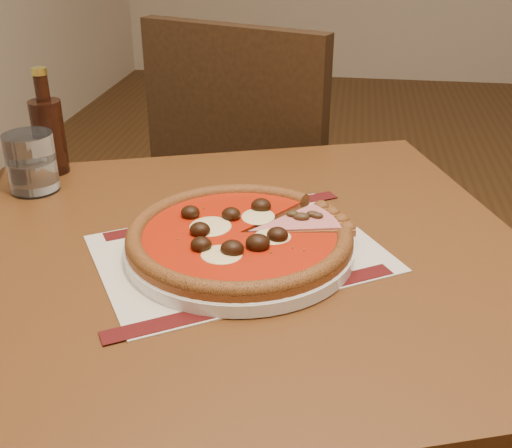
{
  "coord_description": "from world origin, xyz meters",
  "views": [
    {
      "loc": [
        -0.8,
        -1.87,
        1.2
      ],
      "look_at": [
        -0.92,
        -1.04,
        0.78
      ],
      "focal_mm": 45.0,
      "sensor_mm": 36.0,
      "label": 1
    }
  ],
  "objects": [
    {
      "name": "chair_far",
      "position": [
        -1.02,
        -0.37,
        0.55
      ],
      "size": [
        0.58,
        0.58,
        0.96
      ],
      "rotation": [
        0.0,
        0.0,
        2.79
      ],
      "color": "black",
      "rests_on": "ground"
    },
    {
      "name": "pizza",
      "position": [
        -0.94,
        -1.08,
        0.78
      ],
      "size": [
        0.32,
        0.32,
        0.04
      ],
      "color": "#965324",
      "rests_on": "plate"
    },
    {
      "name": "bottle",
      "position": [
        -1.33,
        -0.83,
        0.83
      ],
      "size": [
        0.06,
        0.06,
        0.19
      ],
      "color": "black",
      "rests_on": "table"
    },
    {
      "name": "placemat",
      "position": [
        -0.94,
        -1.08,
        0.75
      ],
      "size": [
        0.48,
        0.44,
        0.0
      ],
      "primitive_type": "cube",
      "rotation": [
        0.0,
        0.0,
        0.56
      ],
      "color": "beige",
      "rests_on": "table"
    },
    {
      "name": "water_glass",
      "position": [
        -1.33,
        -0.91,
        0.8
      ],
      "size": [
        0.1,
        0.1,
        0.1
      ],
      "primitive_type": "cylinder",
      "rotation": [
        0.0,
        0.0,
        0.18
      ],
      "color": "white",
      "rests_on": "table"
    },
    {
      "name": "plate",
      "position": [
        -0.94,
        -1.08,
        0.76
      ],
      "size": [
        0.32,
        0.32,
        0.02
      ],
      "primitive_type": "cylinder",
      "color": "white",
      "rests_on": "placemat"
    },
    {
      "name": "ham_slice",
      "position": [
        -0.85,
        -1.01,
        0.78
      ],
      "size": [
        0.15,
        0.12,
        0.02
      ],
      "rotation": [
        0.0,
        0.0,
        0.56
      ],
      "color": "#965324",
      "rests_on": "plate"
    },
    {
      "name": "table",
      "position": [
        -0.92,
        -1.06,
        0.65
      ],
      "size": [
        1.02,
        1.02,
        0.75
      ],
      "rotation": [
        0.0,
        0.0,
        0.34
      ],
      "color": "brown",
      "rests_on": "ground"
    }
  ]
}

